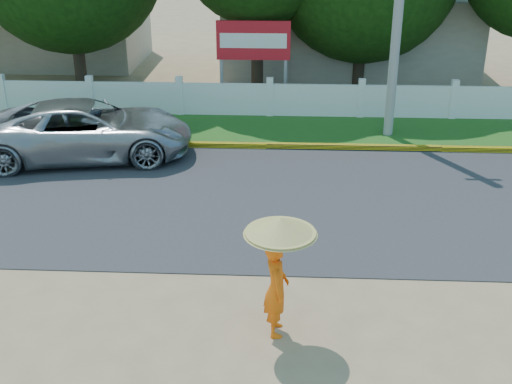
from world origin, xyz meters
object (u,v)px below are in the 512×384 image
utility_pole (399,6)px  monk_with_parasol (278,259)px  billboard (253,45)px  vehicle (87,130)px

utility_pole → monk_with_parasol: bearing=-107.5°
utility_pole → billboard: (-4.27, 2.87, -1.70)m
utility_pole → vehicle: bearing=-164.8°
billboard → monk_with_parasol: bearing=-85.3°
monk_with_parasol → billboard: bearing=94.7°
utility_pole → billboard: bearing=146.1°
vehicle → billboard: size_ratio=1.93×
utility_pole → vehicle: (-8.57, -2.33, -3.05)m
monk_with_parasol → billboard: size_ratio=0.71×
monk_with_parasol → billboard: (-1.08, 13.01, 0.78)m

